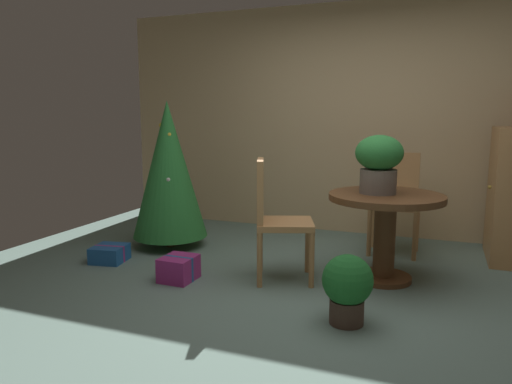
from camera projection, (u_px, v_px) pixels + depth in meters
The scene contains 10 objects.
ground_plane at pixel (318, 299), 3.57m from camera, with size 6.60×6.60×0.00m, color slate.
back_wall_panel at pixel (368, 120), 5.39m from camera, with size 6.00×0.10×2.60m, color tan.
round_dining_table at pixel (385, 218), 3.91m from camera, with size 0.93×0.93×0.73m.
flower_vase at pixel (379, 161), 3.87m from camera, with size 0.39×0.39×0.48m.
wooden_chair_far at pixel (396, 196), 4.72m from camera, with size 0.47×0.38×0.99m.
wooden_chair_left at pixel (275, 214), 3.92m from camera, with size 0.58×0.56×1.01m.
holiday_tree at pixel (169, 170), 4.89m from camera, with size 0.77×0.77×1.51m.
gift_box_blue at pixel (110, 254), 4.48m from camera, with size 0.34×0.34×0.15m.
gift_box_purple at pixel (179, 268), 3.97m from camera, with size 0.26×0.30×0.20m.
potted_plant at pixel (347, 286), 3.12m from camera, with size 0.34×0.34×0.47m.
Camera 1 is at (0.80, -3.33, 1.37)m, focal length 33.47 mm.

